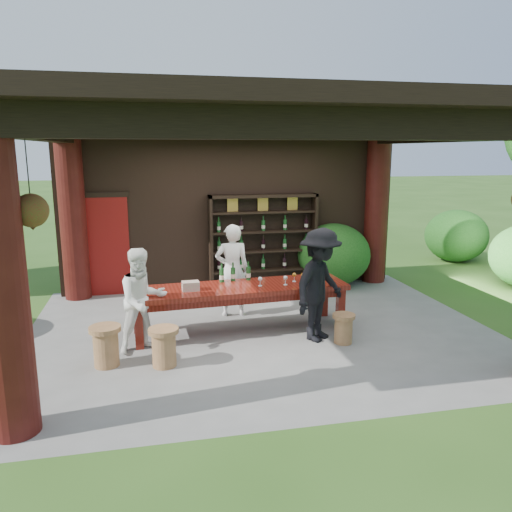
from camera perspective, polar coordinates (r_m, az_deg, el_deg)
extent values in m
plane|color=#2D5119|center=(8.22, 0.59, -8.44)|extent=(90.00, 90.00, 0.00)
cube|color=slate|center=(8.24, 0.59, -8.76)|extent=(7.40, 5.90, 0.10)
cube|color=black|center=(10.48, -2.70, 5.29)|extent=(7.00, 0.18, 3.30)
cube|color=maroon|center=(10.38, -16.89, 1.09)|extent=(0.95, 0.06, 2.00)
cylinder|color=#380C0A|center=(5.46, -27.23, -2.26)|extent=(0.50, 0.50, 3.30)
cylinder|color=#380C0A|center=(10.24, -20.22, 4.41)|extent=(0.50, 0.50, 3.30)
cylinder|color=#380C0A|center=(11.24, 13.60, 5.42)|extent=(0.50, 0.50, 3.30)
cube|color=black|center=(5.40, 6.45, 14.92)|extent=(6.70, 0.35, 0.35)
cube|color=black|center=(7.66, -23.68, 13.12)|extent=(0.30, 5.20, 0.30)
cube|color=black|center=(8.95, 21.28, 13.00)|extent=(0.30, 5.20, 0.30)
cube|color=black|center=(7.72, 0.65, 15.93)|extent=(7.50, 6.00, 0.20)
cylinder|color=black|center=(5.45, -24.61, 8.37)|extent=(0.01, 0.01, 0.75)
cone|color=black|center=(5.48, -24.19, 3.63)|extent=(0.32, 0.32, 0.18)
sphere|color=#1E5919|center=(5.47, -24.29, 4.77)|extent=(0.34, 0.34, 0.34)
cube|color=#58150C|center=(7.98, -1.88, -3.70)|extent=(3.50, 1.09, 0.08)
cube|color=#58150C|center=(8.01, -1.88, -4.39)|extent=(3.29, 0.93, 0.12)
cube|color=#58150C|center=(7.57, -13.25, -7.90)|extent=(0.13, 0.13, 0.67)
cube|color=#58150C|center=(8.30, 9.62, -5.97)|extent=(0.13, 0.13, 0.67)
cube|color=#58150C|center=(8.22, -13.45, -6.30)|extent=(0.13, 0.13, 0.67)
cube|color=#58150C|center=(8.89, 7.75, -4.68)|extent=(0.13, 0.13, 0.67)
cylinder|color=brown|center=(6.95, -10.46, -10.46)|extent=(0.32, 0.32, 0.47)
cylinder|color=brown|center=(6.86, -10.54, -8.38)|extent=(0.41, 0.41, 0.06)
cylinder|color=brown|center=(7.74, 9.96, -8.36)|extent=(0.27, 0.27, 0.40)
cylinder|color=brown|center=(7.67, 10.02, -6.76)|extent=(0.35, 0.35, 0.05)
cylinder|color=brown|center=(7.14, -16.76, -10.09)|extent=(0.34, 0.34, 0.49)
cylinder|color=brown|center=(7.04, -16.90, -7.97)|extent=(0.43, 0.43, 0.07)
imported|color=white|center=(8.72, -2.73, -1.65)|extent=(0.62, 0.42, 1.63)
imported|color=white|center=(7.37, -12.85, -4.94)|extent=(0.90, 0.82, 1.52)
imported|color=black|center=(7.63, 7.32, -3.30)|extent=(1.28, 1.21, 1.74)
cube|color=#BF6672|center=(7.77, -7.49, -3.41)|extent=(0.27, 0.19, 0.14)
ellipsoid|color=#194C14|center=(14.10, 21.89, 1.76)|extent=(1.60, 1.60, 1.36)
ellipsoid|color=#194C14|center=(10.92, 8.84, -0.33)|extent=(1.57, 1.57, 1.34)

